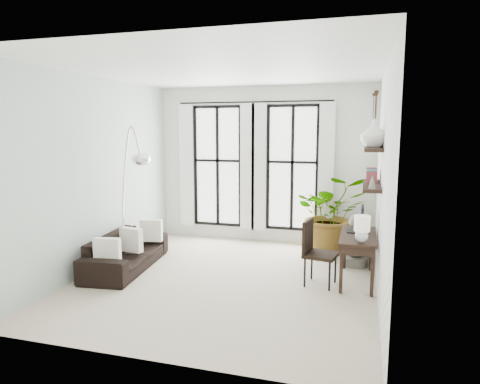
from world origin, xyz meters
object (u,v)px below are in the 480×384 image
at_px(sofa, 126,251).
at_px(desk, 358,238).
at_px(arc_lamp, 132,178).
at_px(plant, 331,213).
at_px(desk_chair, 315,248).
at_px(buddha, 355,244).

bearing_deg(sofa, desk, -90.96).
height_order(sofa, arc_lamp, arc_lamp).
distance_m(sofa, plant, 3.81).
height_order(sofa, desk_chair, desk_chair).
distance_m(desk, buddha, 0.96).
bearing_deg(arc_lamp, desk, 4.57).
bearing_deg(desk_chair, sofa, -168.27).
bearing_deg(arc_lamp, sofa, -149.16).
bearing_deg(buddha, desk, -86.79).
bearing_deg(buddha, sofa, -161.13).
bearing_deg(plant, arc_lamp, -148.39).
distance_m(desk, arc_lamp, 3.73).
bearing_deg(arc_lamp, desk_chair, 1.11).
distance_m(desk, desk_chair, 0.67).
bearing_deg(desk_chair, plant, 96.47).
bearing_deg(buddha, desk_chair, -116.48).
relative_size(plant, desk, 1.19).
height_order(desk_chair, arc_lamp, arc_lamp).
relative_size(desk, desk_chair, 1.28).
height_order(sofa, desk, desk).
bearing_deg(sofa, desk_chair, -94.10).
relative_size(sofa, buddha, 2.26).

